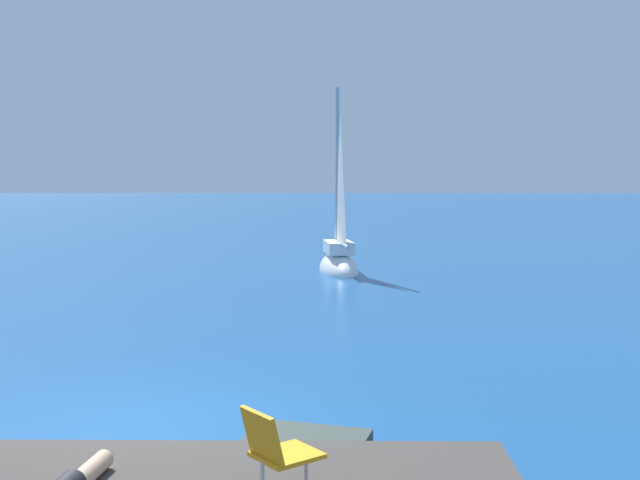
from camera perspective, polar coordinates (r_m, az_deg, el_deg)
name	(u,v)px	position (r m, az deg, el deg)	size (l,w,h in m)	color
ground_plane	(149,428)	(10.84, -12.03, -12.89)	(160.00, 160.00, 0.00)	navy
boulder_inland	(303,472)	(9.25, -1.18, -16.07)	(1.34, 1.07, 0.74)	#38423C
sailboat_near	(339,260)	(25.25, 1.34, -1.45)	(1.63, 3.46, 6.29)	white
beach_chair	(276,447)	(7.20, -3.13, -14.44)	(0.76, 0.75, 0.80)	orange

